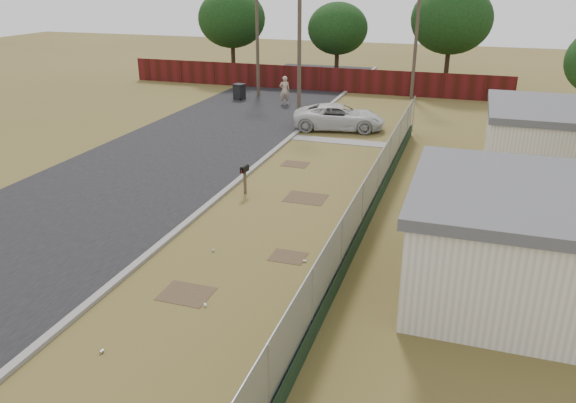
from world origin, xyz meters
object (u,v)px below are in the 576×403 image
(pickup_truck, at_px, (339,117))
(trash_bin, at_px, (239,91))
(mailbox, at_px, (245,171))
(pedestrian, at_px, (285,90))

(pickup_truck, xyz_separation_m, trash_bin, (-8.72, 6.03, -0.15))
(mailbox, relative_size, pickup_truck, 0.23)
(pickup_truck, distance_m, trash_bin, 10.61)
(mailbox, xyz_separation_m, pedestrian, (-3.91, 16.75, 0.02))
(mailbox, bearing_deg, trash_bin, 113.46)
(mailbox, bearing_deg, pedestrian, 103.13)
(mailbox, distance_m, pedestrian, 17.20)
(pickup_truck, relative_size, trash_bin, 4.64)
(pedestrian, bearing_deg, pickup_truck, 108.50)
(mailbox, height_order, trash_bin, mailbox)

